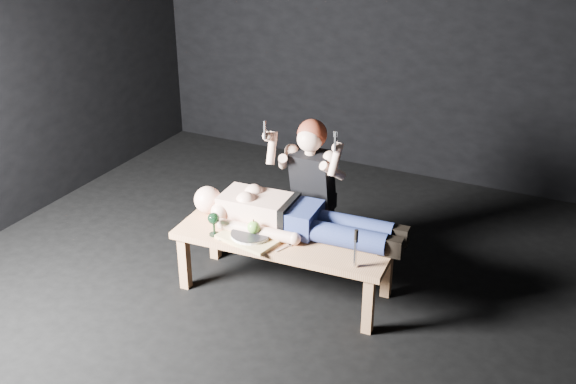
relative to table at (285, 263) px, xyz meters
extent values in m
plane|color=black|center=(0.02, -0.12, -0.23)|extent=(5.00, 5.00, 0.00)
plane|color=black|center=(0.02, 2.38, 1.27)|extent=(5.00, 0.00, 5.00)
cube|color=tan|center=(0.00, 0.00, 0.00)|extent=(1.51, 0.65, 0.45)
cube|color=tan|center=(-0.18, -0.15, 0.24)|extent=(0.45, 0.36, 0.02)
cylinder|color=white|center=(-0.18, -0.15, 0.26)|extent=(0.31, 0.31, 0.02)
sphere|color=#589830|center=(-0.16, -0.14, 0.31)|extent=(0.09, 0.09, 0.09)
cube|color=#B2B2B7|center=(-0.37, -0.19, 0.23)|extent=(0.05, 0.16, 0.01)
cube|color=#B2B2B7|center=(0.08, -0.15, 0.23)|extent=(0.07, 0.15, 0.01)
cube|color=#B2B2B7|center=(0.05, -0.08, 0.23)|extent=(0.13, 0.11, 0.01)
camera|label=1|loc=(1.79, -3.58, 2.46)|focal=42.31mm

